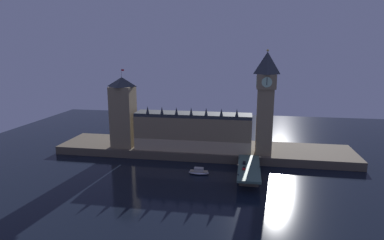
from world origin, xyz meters
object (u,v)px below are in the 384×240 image
car_northbound_trail (244,168)px  pedestrian_near_rail (239,174)px  pedestrian_far_rail (240,157)px  car_northbound_lead (244,163)px  victoria_tower (123,112)px  boat_upstream (199,172)px  clock_tower (265,100)px  street_lamp_near (238,168)px  street_lamp_mid (260,160)px

car_northbound_trail → pedestrian_near_rail: size_ratio=2.51×
pedestrian_far_rail → car_northbound_lead: bearing=-73.8°
victoria_tower → boat_upstream: 77.22m
clock_tower → car_northbound_trail: (-12.77, -36.82, -35.95)m
victoria_tower → car_northbound_lead: size_ratio=12.77×
clock_tower → street_lamp_near: (-16.12, -46.60, -32.47)m
boat_upstream → pedestrian_far_rail: bearing=29.5°
victoria_tower → car_northbound_lead: bearing=-18.0°
victoria_tower → boat_upstream: size_ratio=4.50×
victoria_tower → car_northbound_trail: victoria_tower is taller
pedestrian_near_rail → boat_upstream: bearing=146.4°
pedestrian_near_rail → street_lamp_mid: street_lamp_mid is taller
pedestrian_near_rail → pedestrian_far_rail: 31.04m
car_northbound_trail → street_lamp_near: (-3.35, -9.78, 3.48)m
car_northbound_lead → pedestrian_far_rail: (-2.95, 10.13, 0.25)m
pedestrian_far_rail → street_lamp_near: bearing=-90.8°
street_lamp_near → car_northbound_lead: bearing=80.4°
street_lamp_near → boat_upstream: bearing=147.8°
victoria_tower → boat_upstream: victoria_tower is taller
car_northbound_trail → pedestrian_near_rail: bearing=-105.1°
car_northbound_trail → street_lamp_near: size_ratio=0.60×
car_northbound_trail → pedestrian_far_rail: pedestrian_far_rail is taller
pedestrian_far_rail → street_lamp_mid: (12.20, -15.17, 3.46)m
pedestrian_far_rail → pedestrian_near_rail: bearing=-90.0°
clock_tower → pedestrian_near_rail: bearing=-108.2°
pedestrian_near_rail → pedestrian_far_rail: (0.00, 31.04, 0.12)m
car_northbound_trail → street_lamp_mid: (9.25, 4.94, 3.70)m
pedestrian_near_rail → car_northbound_trail: bearing=74.9°
clock_tower → car_northbound_lead: 46.66m
street_lamp_mid → boat_upstream: bearing=178.6°
pedestrian_near_rail → street_lamp_near: size_ratio=0.24×
street_lamp_near → street_lamp_mid: (12.60, 14.72, 0.21)m
pedestrian_far_rail → street_lamp_mid: bearing=-51.2°
car_northbound_lead → boat_upstream: bearing=-171.7°
pedestrian_far_rail → street_lamp_near: size_ratio=0.27×
car_northbound_trail → boat_upstream: size_ratio=0.31×
clock_tower → street_lamp_mid: size_ratio=10.19×
car_northbound_trail → boat_upstream: 29.51m
car_northbound_trail → car_northbound_lead: bearing=90.0°
street_lamp_near → street_lamp_mid: 19.38m
victoria_tower → pedestrian_far_rail: 92.93m
pedestrian_far_rail → street_lamp_mid: size_ratio=0.25×
clock_tower → street_lamp_mid: (-3.52, -31.88, -32.25)m
car_northbound_trail → boat_upstream: car_northbound_trail is taller
pedestrian_far_rail → street_lamp_near: (-0.40, -29.89, 3.25)m
victoria_tower → clock_tower: bearing=-1.5°
car_northbound_trail → street_lamp_mid: size_ratio=0.57×
victoria_tower → pedestrian_near_rail: size_ratio=36.49×
clock_tower → car_northbound_trail: 53.03m
pedestrian_near_rail → street_lamp_mid: (12.20, 15.86, 3.58)m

